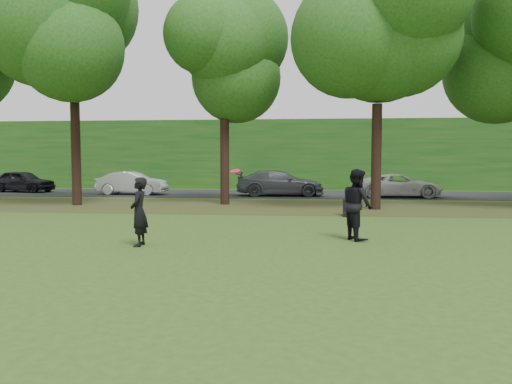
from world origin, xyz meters
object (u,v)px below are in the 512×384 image
player_left (139,212)px  player_right (357,204)px  frisbee (235,171)px  seated_person (348,208)px

player_left → player_right: (5.70, 1.60, 0.10)m
player_left → frisbee: 2.72m
player_left → frisbee: bearing=103.2°
player_right → seated_person: (0.21, 5.70, -0.68)m
seated_person → player_left: bearing=-125.1°
player_left → seated_person: player_left is taller
player_right → frisbee: size_ratio=5.76×
player_right → frisbee: frisbee is taller
frisbee → seated_person: (3.51, 6.53, -1.62)m
player_left → player_right: player_right is taller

